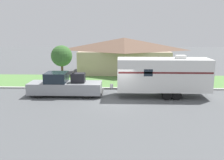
% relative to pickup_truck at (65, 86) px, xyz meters
% --- Properties ---
extents(ground_plane, '(120.00, 120.00, 0.00)m').
position_rel_pickup_truck_xyz_m(ground_plane, '(4.58, -1.26, -0.88)').
color(ground_plane, '#515456').
extents(curb_strip, '(80.00, 0.30, 0.14)m').
position_rel_pickup_truck_xyz_m(curb_strip, '(4.58, 2.49, -0.81)').
color(curb_strip, '#ADADA8').
rests_on(curb_strip, ground_plane).
extents(lawn_strip, '(80.00, 7.00, 0.03)m').
position_rel_pickup_truck_xyz_m(lawn_strip, '(4.58, 6.14, -0.87)').
color(lawn_strip, '#568442').
rests_on(lawn_strip, ground_plane).
extents(house_across_street, '(12.29, 6.79, 4.51)m').
position_rel_pickup_truck_xyz_m(house_across_street, '(5.23, 11.97, 1.45)').
color(house_across_street, tan).
rests_on(house_across_street, ground_plane).
extents(pickup_truck, '(6.29, 1.99, 2.09)m').
position_rel_pickup_truck_xyz_m(pickup_truck, '(0.00, 0.00, 0.00)').
color(pickup_truck, black).
rests_on(pickup_truck, ground_plane).
extents(travel_trailer, '(8.76, 2.35, 3.52)m').
position_rel_pickup_truck_xyz_m(travel_trailer, '(8.36, -0.00, 1.02)').
color(travel_trailer, black).
rests_on(travel_trailer, ground_plane).
extents(mailbox, '(0.48, 0.20, 1.38)m').
position_rel_pickup_truck_xyz_m(mailbox, '(10.34, 3.29, 0.18)').
color(mailbox, brown).
rests_on(mailbox, ground_plane).
extents(tree_in_yard, '(2.16, 2.16, 4.00)m').
position_rel_pickup_truck_xyz_m(tree_in_yard, '(-1.27, 4.70, 2.01)').
color(tree_in_yard, brown).
rests_on(tree_in_yard, ground_plane).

